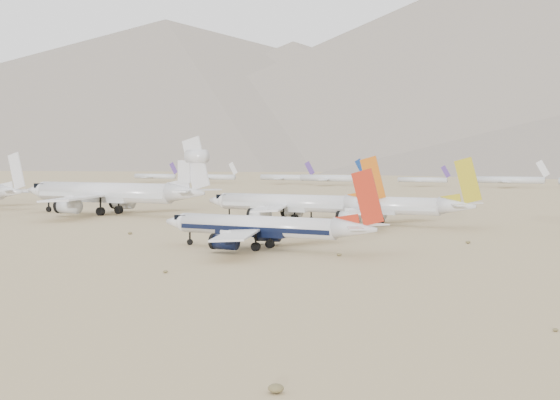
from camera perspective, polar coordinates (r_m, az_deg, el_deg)
name	(u,v)px	position (r m, az deg, el deg)	size (l,w,h in m)	color
ground	(211,249)	(140.40, -5.06, -3.59)	(7000.00, 7000.00, 0.00)	#9C855B
main_airliner	(266,227)	(138.36, -1.05, -2.01)	(41.47, 40.50, 14.63)	silver
row2_gold_tail	(379,206)	(191.87, 7.24, -0.44)	(46.79, 45.76, 16.66)	silver
row2_orange_tail	(291,204)	(198.71, 0.83, -0.27)	(47.54, 46.51, 16.96)	silver
row2_white_trijet	(114,192)	(230.23, -12.05, 0.54)	(63.23, 61.80, 22.41)	silver
distant_storage_row	(464,180)	(459.60, 13.31, 1.45)	(470.78, 57.53, 15.02)	silver
desert_scrub	(58,260)	(126.86, -15.95, -4.28)	(247.37, 121.67, 0.63)	brown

